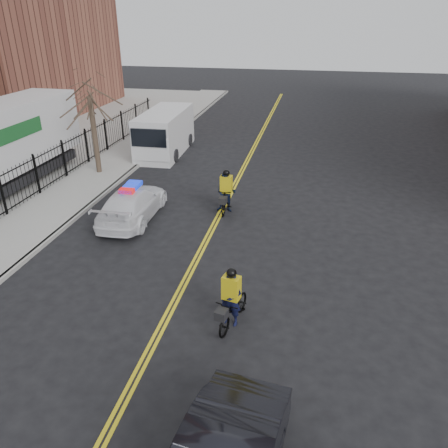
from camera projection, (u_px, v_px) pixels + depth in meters
ground at (179, 294)px, 13.87m from camera, size 120.00×120.00×0.00m
center_line_left at (226, 198)px, 20.92m from camera, size 0.10×60.00×0.01m
center_line_right at (229, 199)px, 20.89m from camera, size 0.10×60.00×0.01m
sidewalk at (84, 186)px, 22.24m from camera, size 3.00×60.00×0.15m
curb at (111, 188)px, 21.97m from camera, size 0.20×60.00×0.15m
iron_fence at (54, 167)px, 22.11m from camera, size 0.12×28.00×2.00m
street_tree at (91, 109)px, 22.50m from camera, size 3.20×3.20×4.80m
police_cruiser at (132, 204)px, 18.61m from camera, size 2.07×4.80×1.54m
cargo_van at (164, 134)px, 27.02m from camera, size 2.57×6.24×2.58m
cyclist_near at (231, 305)px, 12.30m from camera, size 1.05×1.97×1.83m
cyclist_far at (226, 195)px, 19.26m from camera, size 0.88×1.94×1.96m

